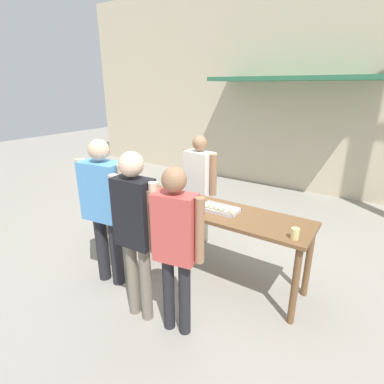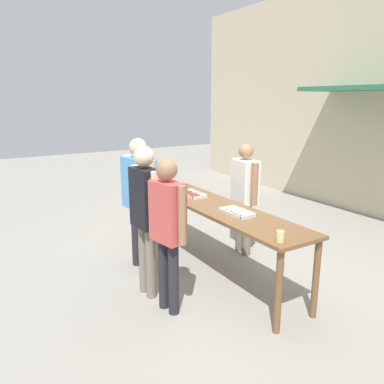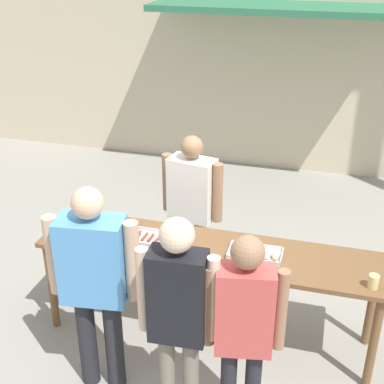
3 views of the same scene
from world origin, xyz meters
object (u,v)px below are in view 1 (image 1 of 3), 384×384
Objects in this scene: person_customer_waiting_in_line at (135,224)px; condiment_jar_ketchup at (110,187)px; condiment_jar_mustard at (106,186)px; person_customer_with_cup at (175,239)px; beer_cup at (295,234)px; person_server_behind_table at (199,181)px; food_tray_buns at (220,209)px; food_tray_sausages at (153,193)px; person_customer_holding_hotdog at (104,203)px.

condiment_jar_ketchup is at bearing -35.74° from person_customer_waiting_in_line.
person_customer_waiting_in_line reaches higher than condiment_jar_mustard.
person_customer_with_cup is 0.44m from person_customer_waiting_in_line.
person_customer_waiting_in_line is at bearing -4.05° from person_customer_with_cup.
condiment_jar_mustard is 0.75× the size of beer_cup.
person_customer_waiting_in_line is (0.38, -1.72, 0.10)m from person_server_behind_table.
person_customer_with_cup is (0.08, -0.96, 0.07)m from food_tray_buns.
food_tray_sausages is 1.46m from person_customer_with_cup.
beer_cup reaches higher than food_tray_sausages.
person_customer_holding_hotdog reaches higher than person_customer_waiting_in_line.
condiment_jar_ketchup reaches higher than food_tray_buns.
person_server_behind_table is 1.76m from person_customer_waiting_in_line.
condiment_jar_mustard reaches higher than food_tray_buns.
condiment_jar_ketchup is 1.49m from person_customer_waiting_in_line.
person_customer_waiting_in_line is at bearing -66.69° from person_server_behind_table.
condiment_jar_ketchup is at bearing -179.70° from beer_cup.
person_customer_with_cup is (1.78, -0.75, 0.05)m from condiment_jar_mustard.
food_tray_buns is at bearing -0.09° from food_tray_sausages.
food_tray_buns is 0.93m from beer_cup.
condiment_jar_ketchup is 2.52m from beer_cup.
condiment_jar_mustard is at bearing 176.67° from condiment_jar_ketchup.
person_customer_with_cup is (0.81, -1.67, 0.04)m from person_server_behind_table.
beer_cup is at bearing -5.87° from food_tray_sausages.
person_customer_holding_hotdog is 1.05× the size of person_customer_with_cup.
condiment_jar_mustard is 0.05× the size of person_customer_holding_hotdog.
person_customer_holding_hotdog is at bearing -19.86° from person_customer_with_cup.
food_tray_buns is (1.02, -0.00, 0.01)m from food_tray_sausages.
condiment_jar_mustard is 1.33m from person_server_behind_table.
person_customer_holding_hotdog is at bearing -21.90° from person_customer_waiting_in_line.
person_customer_waiting_in_line is (-1.26, -0.81, 0.09)m from beer_cup.
condiment_jar_ketchup is 0.79m from person_customer_holding_hotdog.
person_customer_waiting_in_line reaches higher than food_tray_sausages.
condiment_jar_mustard is 2.61m from beer_cup.
person_customer_holding_hotdog is (-1.06, -0.77, 0.10)m from food_tray_buns.
condiment_jar_ketchup reaches higher than food_tray_sausages.
beer_cup is 0.07× the size of person_customer_with_cup.
person_server_behind_table is 0.93× the size of person_customer_holding_hotdog.
person_server_behind_table reaches higher than condiment_jar_ketchup.
person_customer_with_cup is (1.69, -0.75, 0.05)m from condiment_jar_ketchup.
person_customer_holding_hotdog is at bearing -92.98° from food_tray_sausages.
person_customer_waiting_in_line reaches higher than food_tray_buns.
person_customer_waiting_in_line is (1.35, -0.80, 0.10)m from condiment_jar_mustard.
person_customer_waiting_in_line is at bearing 154.10° from person_customer_holding_hotdog.
food_tray_sausages is 0.25× the size of person_customer_holding_hotdog.
person_server_behind_table is (0.88, 0.92, 0.01)m from condiment_jar_ketchup.
beer_cup is 0.06× the size of person_customer_waiting_in_line.
condiment_jar_ketchup is 0.05× the size of person_customer_holding_hotdog.
beer_cup reaches higher than food_tray_buns.
food_tray_sausages is 3.99× the size of beer_cup.
beer_cup is (2.61, 0.01, 0.01)m from condiment_jar_mustard.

